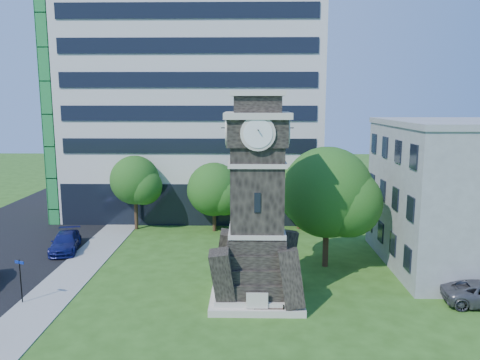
{
  "coord_description": "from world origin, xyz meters",
  "views": [
    {
      "loc": [
        2.5,
        -24.61,
        11.7
      ],
      "look_at": [
        1.92,
        7.26,
        6.31
      ],
      "focal_mm": 35.0,
      "sensor_mm": 36.0,
      "label": 1
    }
  ],
  "objects_px": {
    "clock_tower": "(257,212)",
    "street_sign": "(20,276)",
    "park_bench": "(269,306)",
    "car_street_north": "(65,242)"
  },
  "relations": [
    {
      "from": "clock_tower",
      "to": "street_sign",
      "type": "xyz_separation_m",
      "value": [
        -13.73,
        -1.03,
        -3.61
      ]
    },
    {
      "from": "street_sign",
      "to": "clock_tower",
      "type": "bearing_deg",
      "value": 24.38
    },
    {
      "from": "park_bench",
      "to": "street_sign",
      "type": "distance_m",
      "value": 14.49
    },
    {
      "from": "car_street_north",
      "to": "street_sign",
      "type": "height_order",
      "value": "street_sign"
    },
    {
      "from": "clock_tower",
      "to": "car_street_north",
      "type": "bearing_deg",
      "value": 149.76
    },
    {
      "from": "park_bench",
      "to": "street_sign",
      "type": "xyz_separation_m",
      "value": [
        -14.39,
        1.18,
        1.21
      ]
    },
    {
      "from": "park_bench",
      "to": "street_sign",
      "type": "height_order",
      "value": "street_sign"
    },
    {
      "from": "clock_tower",
      "to": "street_sign",
      "type": "height_order",
      "value": "clock_tower"
    },
    {
      "from": "car_street_north",
      "to": "street_sign",
      "type": "relative_size",
      "value": 1.83
    },
    {
      "from": "clock_tower",
      "to": "park_bench",
      "type": "bearing_deg",
      "value": -73.28
    }
  ]
}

